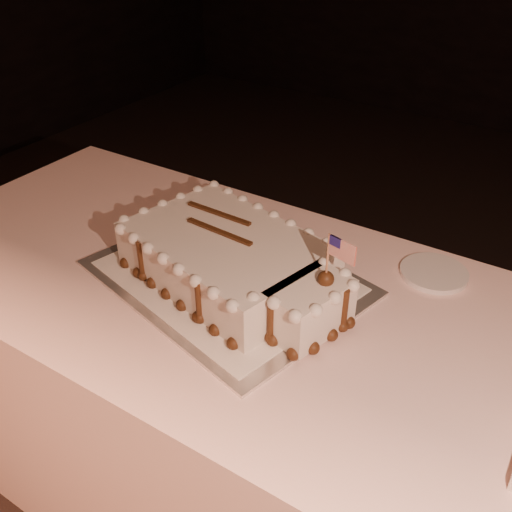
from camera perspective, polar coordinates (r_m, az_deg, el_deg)
The scene contains 6 objects.
room_shell at distance 0.39m, azimuth -15.24°, elevation 14.21°, with size 6.10×8.10×2.90m.
banquet_table at distance 1.45m, azimuth 9.47°, elevation -19.25°, with size 2.40×0.80×0.75m, color #FFD0C5.
cake_board at distance 1.31m, azimuth -2.95°, elevation -2.16°, with size 0.59×0.44×0.01m, color beige.
doily at distance 1.31m, azimuth -2.95°, elevation -1.99°, with size 0.52×0.40×0.00m, color white.
sheet_cake at distance 1.26m, azimuth -2.09°, elevation -0.60°, with size 0.58×0.41×0.22m.
side_plate at distance 1.38m, azimuth 17.36°, elevation -1.62°, with size 0.16×0.16×0.01m, color silver.
Camera 1 is at (0.27, -0.24, 1.52)m, focal length 40.00 mm.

